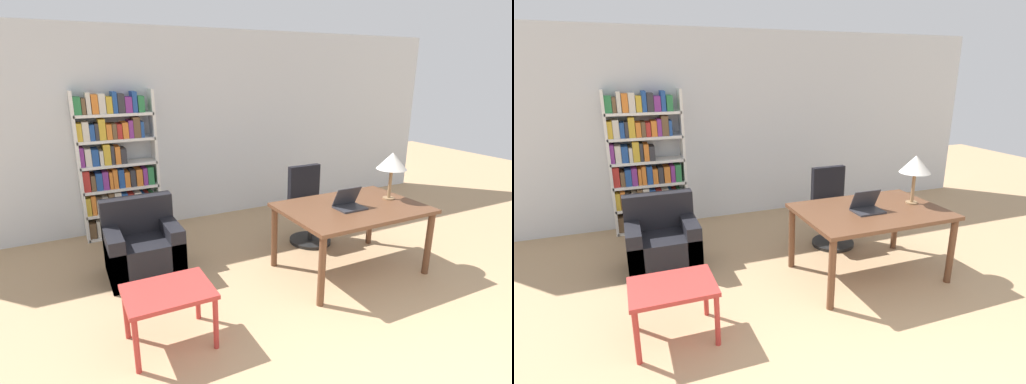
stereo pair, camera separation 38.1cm
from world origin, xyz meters
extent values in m
cube|color=silver|center=(0.00, 4.53, 1.35)|extent=(8.00, 0.06, 2.70)
cube|color=brown|center=(0.71, 2.15, 0.73)|extent=(1.52, 1.02, 0.04)
cylinder|color=brown|center=(0.01, 1.70, 0.35)|extent=(0.07, 0.07, 0.71)
cylinder|color=brown|center=(1.41, 1.70, 0.35)|extent=(0.07, 0.07, 0.71)
cylinder|color=brown|center=(0.01, 2.60, 0.35)|extent=(0.07, 0.07, 0.71)
cylinder|color=brown|center=(1.41, 2.60, 0.35)|extent=(0.07, 0.07, 0.71)
cube|color=#2D2D33|center=(0.64, 2.10, 0.76)|extent=(0.31, 0.22, 0.02)
cube|color=#2D2D33|center=(0.64, 2.17, 0.87)|extent=(0.31, 0.10, 0.20)
cube|color=#19233D|center=(0.64, 2.17, 0.87)|extent=(0.28, 0.08, 0.18)
cylinder|color=olive|center=(1.25, 2.18, 0.75)|extent=(0.13, 0.13, 0.01)
cylinder|color=olive|center=(1.25, 2.18, 0.93)|extent=(0.04, 0.04, 0.33)
cone|color=silver|center=(1.25, 2.18, 1.19)|extent=(0.33, 0.33, 0.19)
cylinder|color=black|center=(0.75, 2.97, 0.02)|extent=(0.53, 0.53, 0.04)
cylinder|color=#262626|center=(0.75, 2.97, 0.20)|extent=(0.06, 0.06, 0.32)
cube|color=black|center=(0.75, 2.97, 0.41)|extent=(0.46, 0.46, 0.10)
cube|color=black|center=(0.75, 3.16, 0.72)|extent=(0.44, 0.08, 0.52)
cube|color=#B2332D|center=(-1.40, 1.79, 0.47)|extent=(0.68, 0.52, 0.04)
cylinder|color=#B2332D|center=(-1.71, 1.57, 0.23)|extent=(0.04, 0.04, 0.45)
cylinder|color=#B2332D|center=(-1.09, 1.57, 0.23)|extent=(0.04, 0.04, 0.45)
cylinder|color=#B2332D|center=(-1.71, 2.02, 0.23)|extent=(0.04, 0.04, 0.45)
cylinder|color=#B2332D|center=(-1.09, 2.02, 0.23)|extent=(0.04, 0.04, 0.45)
cube|color=black|center=(-1.35, 3.06, 0.21)|extent=(0.77, 0.65, 0.42)
cube|color=black|center=(-1.35, 3.30, 0.62)|extent=(0.77, 0.16, 0.40)
cube|color=black|center=(-1.65, 3.06, 0.28)|extent=(0.16, 0.65, 0.56)
cube|color=black|center=(-1.04, 3.06, 0.28)|extent=(0.16, 0.65, 0.56)
cube|color=white|center=(-1.83, 4.34, 0.96)|extent=(0.04, 0.28, 1.91)
cube|color=white|center=(-0.88, 4.34, 0.96)|extent=(0.04, 0.28, 1.91)
cube|color=white|center=(-1.35, 4.34, 0.02)|extent=(0.95, 0.28, 0.04)
cube|color=brown|center=(-1.77, 4.34, 0.14)|extent=(0.09, 0.24, 0.21)
cube|color=silver|center=(-1.68, 4.34, 0.15)|extent=(0.07, 0.24, 0.23)
cube|color=brown|center=(-1.61, 4.34, 0.13)|extent=(0.05, 0.24, 0.19)
cube|color=orange|center=(-1.54, 4.34, 0.14)|extent=(0.08, 0.24, 0.20)
cube|color=#2D7F47|center=(-1.46, 4.34, 0.15)|extent=(0.08, 0.24, 0.23)
cube|color=#2D7F47|center=(-1.39, 4.34, 0.16)|extent=(0.04, 0.24, 0.25)
cube|color=#7F338C|center=(-1.32, 4.34, 0.14)|extent=(0.08, 0.24, 0.21)
cube|color=#7F338C|center=(-1.25, 4.34, 0.17)|extent=(0.04, 0.24, 0.26)
cube|color=silver|center=(-1.19, 4.34, 0.13)|extent=(0.06, 0.24, 0.19)
cube|color=#2D7F47|center=(-1.11, 4.34, 0.15)|extent=(0.09, 0.24, 0.22)
cube|color=white|center=(-1.35, 4.34, 0.34)|extent=(0.95, 0.28, 0.04)
cube|color=gold|center=(-1.78, 4.34, 0.47)|extent=(0.06, 0.24, 0.23)
cube|color=orange|center=(-1.72, 4.34, 0.48)|extent=(0.06, 0.24, 0.25)
cube|color=silver|center=(-1.65, 4.34, 0.45)|extent=(0.07, 0.24, 0.19)
cube|color=silver|center=(-1.57, 4.34, 0.46)|extent=(0.07, 0.24, 0.22)
cube|color=brown|center=(-1.50, 4.34, 0.48)|extent=(0.07, 0.24, 0.26)
cube|color=silver|center=(-1.41, 4.34, 0.48)|extent=(0.08, 0.24, 0.26)
cube|color=#234C99|center=(-1.33, 4.34, 0.47)|extent=(0.08, 0.24, 0.24)
cube|color=#B72D28|center=(-1.25, 4.34, 0.47)|extent=(0.07, 0.24, 0.22)
cube|color=silver|center=(-1.16, 4.34, 0.47)|extent=(0.09, 0.24, 0.23)
cube|color=#234C99|center=(-1.09, 4.34, 0.46)|extent=(0.04, 0.24, 0.21)
cube|color=#B72D28|center=(-1.03, 4.34, 0.45)|extent=(0.05, 0.24, 0.20)
cube|color=#2D7F47|center=(-0.98, 4.34, 0.46)|extent=(0.04, 0.24, 0.21)
cube|color=white|center=(-1.35, 4.34, 0.66)|extent=(0.95, 0.28, 0.04)
cube|color=#B72D28|center=(-1.77, 4.34, 0.80)|extent=(0.08, 0.24, 0.26)
cube|color=brown|center=(-1.69, 4.34, 0.77)|extent=(0.06, 0.24, 0.20)
cube|color=#234C99|center=(-1.62, 4.34, 0.78)|extent=(0.08, 0.24, 0.22)
cube|color=#7F338C|center=(-1.54, 4.34, 0.79)|extent=(0.07, 0.24, 0.23)
cube|color=orange|center=(-1.48, 4.34, 0.78)|extent=(0.04, 0.24, 0.22)
cube|color=orange|center=(-1.42, 4.34, 0.80)|extent=(0.06, 0.24, 0.25)
cube|color=#234C99|center=(-1.35, 4.34, 0.79)|extent=(0.07, 0.24, 0.24)
cube|color=orange|center=(-1.28, 4.34, 0.77)|extent=(0.06, 0.24, 0.20)
cube|color=#333338|center=(-1.20, 4.34, 0.78)|extent=(0.07, 0.24, 0.22)
cube|color=orange|center=(-1.12, 4.34, 0.78)|extent=(0.08, 0.24, 0.22)
cube|color=#7F338C|center=(-1.04, 4.34, 0.79)|extent=(0.06, 0.24, 0.23)
cube|color=#2D7F47|center=(-0.97, 4.34, 0.79)|extent=(0.08, 0.24, 0.23)
cube|color=white|center=(-1.35, 4.34, 0.98)|extent=(0.95, 0.28, 0.04)
cube|color=#7F338C|center=(-1.78, 4.34, 1.11)|extent=(0.05, 0.24, 0.24)
cube|color=silver|center=(-1.71, 4.34, 1.10)|extent=(0.07, 0.24, 0.22)
cube|color=#234C99|center=(-1.63, 4.34, 1.10)|extent=(0.08, 0.24, 0.21)
cube|color=silver|center=(-1.56, 4.34, 1.09)|extent=(0.05, 0.24, 0.19)
cube|color=gold|center=(-1.49, 4.34, 1.12)|extent=(0.08, 0.24, 0.26)
cube|color=#333338|center=(-1.42, 4.34, 1.11)|extent=(0.04, 0.24, 0.24)
cube|color=orange|center=(-1.36, 4.34, 1.10)|extent=(0.06, 0.24, 0.22)
cube|color=#333338|center=(-1.29, 4.34, 1.09)|extent=(0.07, 0.24, 0.19)
cube|color=white|center=(-1.35, 4.34, 1.29)|extent=(0.95, 0.28, 0.04)
cube|color=gold|center=(-1.78, 4.34, 1.42)|extent=(0.06, 0.24, 0.22)
cube|color=silver|center=(-1.71, 4.34, 1.43)|extent=(0.08, 0.24, 0.23)
cube|color=#234C99|center=(-1.64, 4.34, 1.41)|extent=(0.06, 0.24, 0.19)
cube|color=#333338|center=(-1.58, 4.34, 1.41)|extent=(0.04, 0.24, 0.20)
cube|color=gold|center=(-1.52, 4.34, 1.44)|extent=(0.08, 0.24, 0.26)
cube|color=orange|center=(-1.44, 4.34, 1.41)|extent=(0.06, 0.24, 0.19)
cube|color=brown|center=(-1.37, 4.34, 1.41)|extent=(0.05, 0.24, 0.19)
cube|color=#B72D28|center=(-1.31, 4.34, 1.40)|extent=(0.06, 0.24, 0.18)
cube|color=orange|center=(-1.24, 4.34, 1.41)|extent=(0.07, 0.24, 0.20)
cube|color=#7F338C|center=(-1.17, 4.34, 1.42)|extent=(0.06, 0.24, 0.22)
cube|color=brown|center=(-1.10, 4.34, 1.44)|extent=(0.09, 0.24, 0.26)
cube|color=#234C99|center=(-1.03, 4.34, 1.41)|extent=(0.04, 0.24, 0.20)
cube|color=white|center=(-1.35, 4.34, 1.61)|extent=(0.95, 0.28, 0.04)
cube|color=#2D7F47|center=(-1.77, 4.34, 1.73)|extent=(0.09, 0.24, 0.21)
cube|color=brown|center=(-1.70, 4.34, 1.73)|extent=(0.05, 0.24, 0.19)
cube|color=silver|center=(-1.64, 4.34, 1.76)|extent=(0.05, 0.24, 0.26)
cube|color=orange|center=(-1.57, 4.34, 1.75)|extent=(0.08, 0.24, 0.23)
cube|color=silver|center=(-1.49, 4.34, 1.75)|extent=(0.08, 0.24, 0.24)
cube|color=gold|center=(-1.40, 4.34, 1.73)|extent=(0.07, 0.24, 0.20)
cube|color=#234C99|center=(-1.34, 4.34, 1.76)|extent=(0.06, 0.24, 0.26)
cube|color=#333338|center=(-1.26, 4.34, 1.75)|extent=(0.08, 0.24, 0.23)
cube|color=#7F338C|center=(-1.18, 4.34, 1.73)|extent=(0.08, 0.24, 0.19)
cube|color=#234C99|center=(-1.10, 4.34, 1.76)|extent=(0.06, 0.24, 0.26)
cube|color=#2D7F47|center=(-1.02, 4.34, 1.73)|extent=(0.08, 0.24, 0.20)
camera|label=1|loc=(-2.02, -1.00, 2.14)|focal=28.00mm
camera|label=2|loc=(-1.67, -1.15, 2.14)|focal=28.00mm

